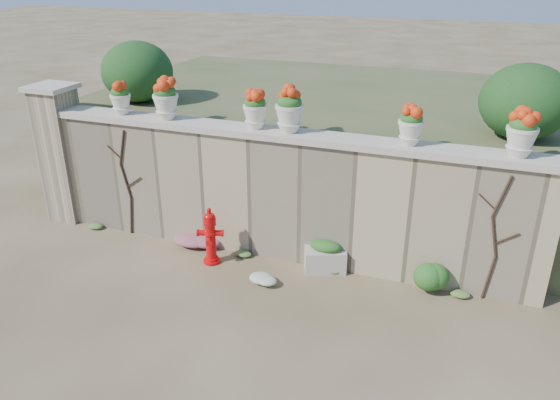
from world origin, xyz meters
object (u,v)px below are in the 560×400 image
at_px(fire_hydrant, 210,236).
at_px(urn_pot_0, 120,98).
at_px(planter_box, 325,256).
at_px(terracotta_pot, 522,147).

height_order(fire_hydrant, urn_pot_0, urn_pot_0).
bearing_deg(fire_hydrant, planter_box, -5.18).
distance_m(planter_box, terracotta_pot, 3.20).
xyz_separation_m(planter_box, urn_pot_0, (-3.62, 0.25, 2.12)).
bearing_deg(urn_pot_0, terracotta_pot, -0.00).
height_order(fire_hydrant, planter_box, fire_hydrant).
height_order(fire_hydrant, terracotta_pot, terracotta_pot).
relative_size(urn_pot_0, terracotta_pot, 1.92).
bearing_deg(terracotta_pot, urn_pot_0, 180.00).
distance_m(planter_box, urn_pot_0, 4.20).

